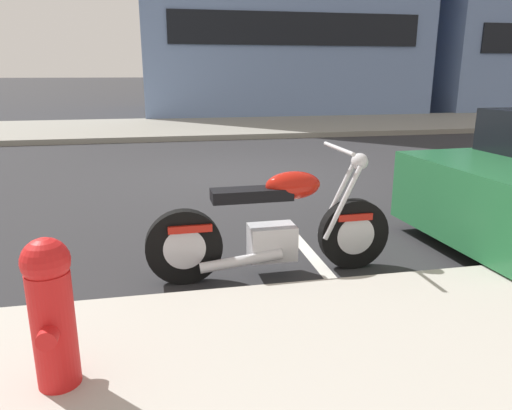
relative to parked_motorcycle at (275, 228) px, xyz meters
name	(u,v)px	position (x,y,z in m)	size (l,w,h in m)	color
ground_plane	(244,176)	(0.46, 4.08, -0.43)	(260.00, 260.00, 0.00)	#28282B
parking_stall_stripe	(316,261)	(0.46, 0.22, -0.43)	(0.12, 2.20, 0.01)	silver
parked_motorcycle	(275,228)	(0.00, 0.00, 0.00)	(2.16, 0.62, 1.12)	black
fire_hydrant	(51,309)	(-1.52, -1.46, 0.14)	(0.24, 0.36, 0.81)	red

